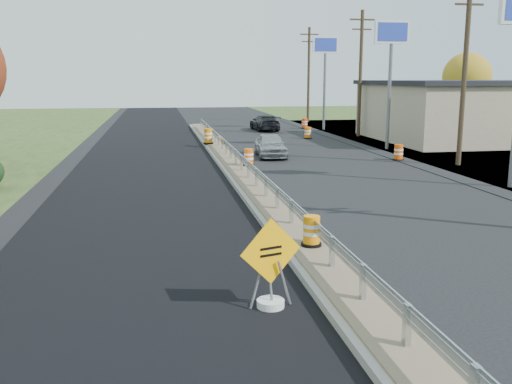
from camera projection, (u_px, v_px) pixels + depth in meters
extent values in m
plane|color=black|center=(277.00, 215.00, 18.91)|extent=(140.00, 140.00, 0.00)
cube|color=black|center=(147.00, 171.00, 27.82)|extent=(7.20, 120.00, 0.01)
cube|color=gray|center=(242.00, 173.00, 26.62)|extent=(1.60, 55.00, 0.18)
cube|color=brown|center=(242.00, 171.00, 26.59)|extent=(1.25, 55.00, 0.05)
cube|color=silver|center=(407.00, 325.00, 9.14)|extent=(0.10, 0.15, 0.70)
cube|color=silver|center=(363.00, 282.00, 11.07)|extent=(0.10, 0.15, 0.70)
cube|color=silver|center=(332.00, 251.00, 13.00)|extent=(0.10, 0.15, 0.70)
cube|color=silver|center=(309.00, 229.00, 14.93)|extent=(0.10, 0.15, 0.70)
cube|color=silver|center=(291.00, 211.00, 16.86)|extent=(0.10, 0.15, 0.70)
cube|color=silver|center=(277.00, 198.00, 18.79)|extent=(0.10, 0.15, 0.70)
cube|color=silver|center=(266.00, 186.00, 20.73)|extent=(0.10, 0.15, 0.70)
cube|color=silver|center=(256.00, 177.00, 22.66)|extent=(0.10, 0.15, 0.70)
cube|color=silver|center=(248.00, 169.00, 24.59)|extent=(0.10, 0.15, 0.70)
cube|color=silver|center=(242.00, 163.00, 26.52)|extent=(0.10, 0.15, 0.70)
cube|color=silver|center=(236.00, 157.00, 28.45)|extent=(0.10, 0.15, 0.70)
cube|color=silver|center=(231.00, 152.00, 30.38)|extent=(0.10, 0.15, 0.70)
cube|color=silver|center=(226.00, 147.00, 32.31)|extent=(0.10, 0.15, 0.70)
cube|color=silver|center=(222.00, 143.00, 34.25)|extent=(0.10, 0.15, 0.70)
cube|color=silver|center=(218.00, 140.00, 36.18)|extent=(0.10, 0.15, 0.70)
cube|color=silver|center=(215.00, 137.00, 38.11)|extent=(0.10, 0.15, 0.70)
cube|color=silver|center=(212.00, 134.00, 40.04)|extent=(0.10, 0.15, 0.70)
cube|color=silver|center=(210.00, 131.00, 41.97)|extent=(0.10, 0.15, 0.70)
cube|color=silver|center=(207.00, 129.00, 43.90)|extent=(0.10, 0.15, 0.70)
cube|color=silver|center=(205.00, 127.00, 45.83)|extent=(0.10, 0.15, 0.70)
cube|color=silver|center=(203.00, 125.00, 47.77)|extent=(0.10, 0.15, 0.70)
cube|color=silver|center=(201.00, 123.00, 49.70)|extent=(0.10, 0.15, 0.70)
cube|color=silver|center=(239.00, 156.00, 27.45)|extent=(0.04, 46.00, 0.34)
cube|color=silver|center=(239.00, 157.00, 27.46)|extent=(0.06, 46.00, 0.03)
cube|color=silver|center=(239.00, 154.00, 27.43)|extent=(0.06, 46.00, 0.03)
cube|color=tan|center=(503.00, 112.00, 41.37)|extent=(18.00, 12.00, 4.00)
cube|color=black|center=(505.00, 83.00, 40.95)|extent=(18.50, 12.50, 0.30)
cube|color=black|center=(386.00, 119.00, 39.94)|extent=(0.08, 7.20, 2.20)
cylinder|color=slate|center=(389.00, 95.00, 35.46)|extent=(0.22, 0.22, 6.80)
cube|color=white|center=(392.00, 32.00, 34.71)|extent=(2.20, 0.25, 1.40)
cube|color=#263FB2|center=(392.00, 32.00, 34.71)|extent=(1.90, 0.30, 1.10)
cylinder|color=slate|center=(324.00, 90.00, 48.98)|extent=(0.22, 0.22, 6.80)
cube|color=white|center=(325.00, 45.00, 48.23)|extent=(2.20, 0.25, 1.40)
cube|color=#263FB2|center=(325.00, 45.00, 48.23)|extent=(1.90, 0.30, 1.10)
cylinder|color=#473523|center=(464.00, 73.00, 28.61)|extent=(0.26, 0.26, 9.40)
cube|color=#473523|center=(469.00, 4.00, 27.96)|extent=(1.50, 0.10, 0.10)
cylinder|color=#473523|center=(360.00, 74.00, 43.10)|extent=(0.26, 0.26, 9.40)
cube|color=#473523|center=(362.00, 20.00, 42.31)|extent=(1.90, 0.12, 0.12)
cube|color=#473523|center=(362.00, 29.00, 42.45)|extent=(1.50, 0.10, 0.10)
cylinder|color=#473523|center=(309.00, 75.00, 57.58)|extent=(0.26, 0.26, 9.40)
cube|color=#473523|center=(309.00, 34.00, 56.79)|extent=(1.90, 0.12, 0.12)
cube|color=#473523|center=(309.00, 42.00, 56.93)|extent=(1.50, 0.10, 0.10)
cylinder|color=#473523|center=(465.00, 108.00, 55.82)|extent=(0.36, 0.36, 3.08)
sphere|color=gold|center=(467.00, 77.00, 55.23)|extent=(4.62, 4.62, 4.62)
cylinder|color=white|center=(271.00, 304.00, 11.27)|extent=(0.55, 0.55, 0.16)
cube|color=slate|center=(257.00, 285.00, 11.15)|extent=(0.32, 0.14, 0.95)
cube|color=slate|center=(284.00, 283.00, 11.24)|extent=(0.32, 0.14, 0.95)
cube|color=slate|center=(270.00, 283.00, 11.24)|extent=(0.11, 0.24, 0.97)
cube|color=#FFA905|center=(271.00, 251.00, 11.06)|extent=(1.27, 0.43, 1.32)
cube|color=black|center=(271.00, 248.00, 11.03)|extent=(0.45, 0.15, 0.05)
cube|color=black|center=(271.00, 255.00, 11.05)|extent=(0.45, 0.15, 0.05)
cylinder|color=black|center=(311.00, 244.00, 14.64)|extent=(0.53, 0.53, 0.07)
cylinder|color=orange|center=(311.00, 230.00, 14.57)|extent=(0.43, 0.43, 0.75)
cylinder|color=white|center=(312.00, 225.00, 14.55)|extent=(0.44, 0.44, 0.10)
cylinder|color=white|center=(311.00, 233.00, 14.59)|extent=(0.44, 0.44, 0.10)
cylinder|color=black|center=(249.00, 165.00, 27.95)|extent=(0.56, 0.56, 0.08)
cylinder|color=#EA6109|center=(249.00, 157.00, 27.87)|extent=(0.45, 0.45, 0.79)
cylinder|color=white|center=(249.00, 154.00, 27.85)|extent=(0.46, 0.46, 0.10)
cylinder|color=white|center=(249.00, 158.00, 27.89)|extent=(0.46, 0.46, 0.10)
cylinder|color=black|center=(208.00, 143.00, 37.14)|extent=(0.67, 0.67, 0.09)
cylinder|color=orange|center=(208.00, 136.00, 37.05)|extent=(0.54, 0.54, 0.94)
cylinder|color=white|center=(208.00, 134.00, 37.02)|extent=(0.55, 0.55, 0.12)
cylinder|color=white|center=(208.00, 137.00, 37.07)|extent=(0.55, 0.55, 0.12)
cylinder|color=black|center=(398.00, 160.00, 31.33)|extent=(0.59, 0.59, 0.08)
cylinder|color=#EF520A|center=(399.00, 152.00, 31.25)|extent=(0.47, 0.47, 0.83)
cylinder|color=white|center=(399.00, 150.00, 31.22)|extent=(0.49, 0.49, 0.11)
cylinder|color=white|center=(398.00, 154.00, 31.26)|extent=(0.49, 0.49, 0.11)
cylinder|color=black|center=(308.00, 138.00, 42.47)|extent=(0.59, 0.59, 0.08)
cylinder|color=orange|center=(308.00, 133.00, 42.39)|extent=(0.47, 0.47, 0.82)
cylinder|color=white|center=(308.00, 131.00, 42.36)|extent=(0.48, 0.48, 0.11)
cylinder|color=white|center=(308.00, 134.00, 42.40)|extent=(0.48, 0.48, 0.11)
cylinder|color=black|center=(305.00, 128.00, 50.91)|extent=(0.61, 0.61, 0.08)
cylinder|color=#FF460A|center=(305.00, 123.00, 50.83)|extent=(0.49, 0.49, 0.86)
cylinder|color=white|center=(305.00, 122.00, 50.80)|extent=(0.51, 0.51, 0.11)
cylinder|color=white|center=(305.00, 124.00, 50.84)|extent=(0.51, 0.51, 0.11)
imported|color=#A3A4A8|center=(271.00, 145.00, 32.60)|extent=(1.85, 4.06, 1.35)
imported|color=black|center=(265.00, 123.00, 48.91)|extent=(2.09, 4.73, 1.35)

